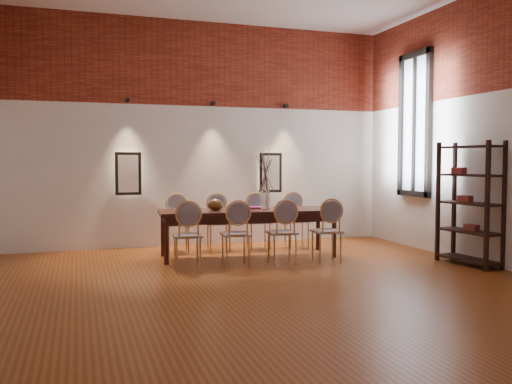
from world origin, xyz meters
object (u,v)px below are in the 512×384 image
object	(u,v)px
vase	(265,200)
shelving_rack	(470,203)
dining_table	(248,233)
book	(254,208)
chair_far_d	(297,221)
chair_near_d	(327,231)
bowl	(215,205)
chair_near_a	(187,235)
chair_far_a	(178,224)
chair_near_b	(236,234)
chair_near_c	(282,232)
chair_far_c	(258,222)
chair_far_b	(219,223)

from	to	relation	value
vase	shelving_rack	distance (m)	3.05
dining_table	book	xyz separation A→B (m)	(0.14, 0.14, 0.39)
dining_table	chair_far_d	world-z (taller)	chair_far_d
chair_near_d	bowl	xyz separation A→B (m)	(-1.51, 0.80, 0.37)
dining_table	bowl	size ratio (longest dim) A/B	11.55
chair_near_d	bowl	size ratio (longest dim) A/B	3.92
shelving_rack	chair_near_a	bearing A→B (deg)	160.08
chair_near_a	chair_far_a	size ratio (longest dim) A/B	1.00
chair_near_b	chair_near_c	distance (m)	0.69
chair_far_a	bowl	world-z (taller)	chair_far_a
dining_table	chair_near_a	bearing A→B (deg)	-145.09
chair_far_d	book	size ratio (longest dim) A/B	3.62
chair_far_d	book	bearing A→B (deg)	32.51
chair_far_c	bowl	world-z (taller)	chair_far_c
bowl	chair_far_c	bearing A→B (deg)	36.76
chair_far_c	chair_near_b	bearing A→B (deg)	64.47
chair_near_a	chair_near_c	world-z (taller)	same
chair_far_b	chair_far_c	xyz separation A→B (m)	(0.69, -0.06, 0.00)
chair_near_d	book	bearing A→B (deg)	136.17
dining_table	chair_far_c	bearing A→B (deg)	64.47
chair_far_c	chair_far_d	size ratio (longest dim) A/B	1.00
chair_near_b	vase	world-z (taller)	vase
chair_near_a	chair_far_c	world-z (taller)	same
bowl	chair_far_a	bearing A→B (deg)	118.57
chair_near_b	chair_near_d	xyz separation A→B (m)	(1.38, -0.11, 0.00)
book	shelving_rack	bearing A→B (deg)	-33.16
dining_table	chair_near_a	size ratio (longest dim) A/B	2.95
chair_near_a	chair_near_b	distance (m)	0.69
chair_far_c	book	distance (m)	0.68
dining_table	chair_far_c	world-z (taller)	chair_far_c
bowl	shelving_rack	distance (m)	3.77
chair_far_a	chair_far_b	xyz separation A→B (m)	(0.69, -0.06, 0.00)
vase	bowl	size ratio (longest dim) A/B	1.25
chair_far_c	chair_far_d	world-z (taller)	same
chair_near_b	chair_far_d	size ratio (longest dim) A/B	1.00
chair_near_b	vase	xyz separation A→B (m)	(0.68, 0.67, 0.43)
chair_far_c	chair_near_c	bearing A→B (deg)	90.00
chair_near_b	dining_table	bearing A→B (deg)	64.47
chair_far_a	book	bearing A→B (deg)	153.68
chair_far_d	bowl	distance (m)	1.79
chair_near_c	shelving_rack	size ratio (longest dim) A/B	0.52
chair_far_c	vase	distance (m)	0.85
chair_near_b	chair_far_c	distance (m)	1.61
dining_table	bowl	world-z (taller)	bowl
chair_near_b	chair_far_b	size ratio (longest dim) A/B	1.00
chair_far_c	shelving_rack	world-z (taller)	shelving_rack
chair_near_a	chair_near_b	xyz separation A→B (m)	(0.69, -0.06, 0.00)
shelving_rack	chair_far_d	bearing A→B (deg)	122.11
chair_near_c	chair_far_d	bearing A→B (deg)	64.47
chair_near_c	chair_far_a	bearing A→B (deg)	133.69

